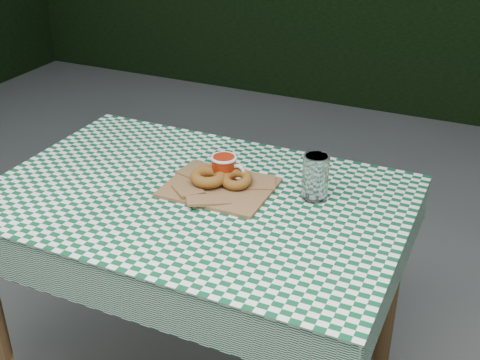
{
  "coord_description": "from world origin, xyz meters",
  "views": [
    {
      "loc": [
        0.95,
        -1.42,
        1.68
      ],
      "look_at": [
        0.26,
        0.1,
        0.79
      ],
      "focal_mm": 46.12,
      "sensor_mm": 36.0,
      "label": 1
    }
  ],
  "objects_px": {
    "table": "(200,294)",
    "paper_bag": "(219,186)",
    "coffee_mug": "(224,169)",
    "drinking_glass": "(315,177)"
  },
  "relations": [
    {
      "from": "coffee_mug",
      "to": "drinking_glass",
      "type": "xyz_separation_m",
      "value": [
        0.29,
        0.02,
        0.03
      ]
    },
    {
      "from": "table",
      "to": "coffee_mug",
      "type": "height_order",
      "value": "coffee_mug"
    },
    {
      "from": "coffee_mug",
      "to": "drinking_glass",
      "type": "bearing_deg",
      "value": 3.83
    },
    {
      "from": "table",
      "to": "paper_bag",
      "type": "distance_m",
      "value": 0.4
    },
    {
      "from": "table",
      "to": "coffee_mug",
      "type": "relative_size",
      "value": 8.11
    },
    {
      "from": "table",
      "to": "drinking_glass",
      "type": "height_order",
      "value": "drinking_glass"
    },
    {
      "from": "paper_bag",
      "to": "coffee_mug",
      "type": "bearing_deg",
      "value": 99.61
    },
    {
      "from": "coffee_mug",
      "to": "paper_bag",
      "type": "bearing_deg",
      "value": -79.58
    },
    {
      "from": "table",
      "to": "paper_bag",
      "type": "relative_size",
      "value": 3.87
    },
    {
      "from": "paper_bag",
      "to": "drinking_glass",
      "type": "distance_m",
      "value": 0.3
    }
  ]
}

